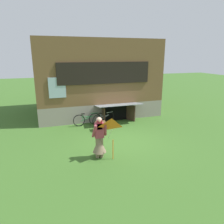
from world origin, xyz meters
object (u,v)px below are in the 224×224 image
Objects in this scene: person at (99,141)px; bicycle_green at (87,119)px; kite at (112,128)px; bicycle_silver at (104,118)px; wooden_crate at (101,126)px.

person is 3.94m from bicycle_green.
kite is 4.49m from bicycle_silver.
bicycle_silver is 2.82× the size of wooden_crate.
person is 4.02m from bicycle_silver.
bicycle_green is (-0.04, 4.40, -0.97)m from kite.
person is 0.87m from kite.
wooden_crate is at bearing 81.82° from kite.
person reaches higher than bicycle_silver.
bicycle_green is at bearing 153.80° from bicycle_silver.
wooden_crate is (0.82, 2.89, -0.45)m from person.
bicycle_silver is at bearing 84.63° from person.
kite is (0.34, -0.48, 0.63)m from person.
bicycle_green is at bearing 117.11° from wooden_crate.
bicycle_silver is (1.25, 3.81, -0.35)m from person.
person is 1.13× the size of bicycle_silver.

